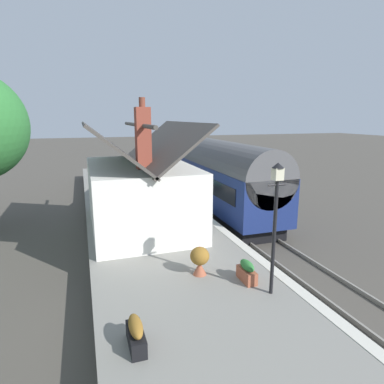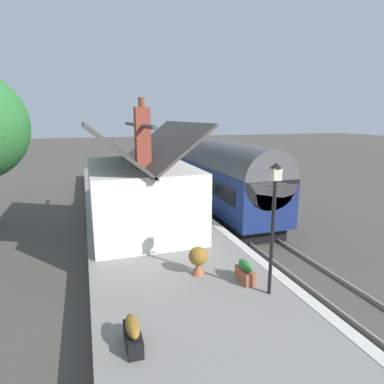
% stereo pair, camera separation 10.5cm
% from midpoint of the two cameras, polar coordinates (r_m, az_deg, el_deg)
% --- Properties ---
extents(ground_plane, '(160.00, 160.00, 0.00)m').
position_cam_midpoint_polar(ground_plane, '(18.77, 3.81, -4.77)').
color(ground_plane, '#4C473F').
extents(platform, '(32.00, 5.76, 0.87)m').
position_cam_midpoint_polar(platform, '(17.63, -8.01, -4.56)').
color(platform, gray).
rests_on(platform, ground).
extents(platform_edge_coping, '(32.00, 0.36, 0.02)m').
position_cam_midpoint_polar(platform_edge_coping, '(18.13, 0.38, -2.48)').
color(platform_edge_coping, beige).
rests_on(platform_edge_coping, platform).
extents(rail_near, '(52.00, 0.08, 0.14)m').
position_cam_midpoint_polar(rail_near, '(19.39, 8.28, -4.09)').
color(rail_near, gray).
rests_on(rail_near, ground).
extents(rail_far, '(52.00, 0.08, 0.14)m').
position_cam_midpoint_polar(rail_far, '(18.82, 4.33, -4.51)').
color(rail_far, gray).
rests_on(rail_far, ground).
extents(train, '(10.79, 2.73, 4.32)m').
position_cam_midpoint_polar(train, '(19.30, 5.51, 2.48)').
color(train, black).
rests_on(train, ground).
extents(station_building, '(7.23, 4.45, 5.50)m').
position_cam_midpoint_polar(station_building, '(14.81, -8.72, -0.05)').
color(station_building, white).
rests_on(station_building, platform).
extents(bench_platform_end, '(1.41, 0.48, 0.88)m').
position_cam_midpoint_polar(bench_platform_end, '(21.05, -6.23, 0.91)').
color(bench_platform_end, teal).
rests_on(bench_platform_end, platform).
extents(bench_near_building, '(1.41, 0.45, 0.88)m').
position_cam_midpoint_polar(bench_near_building, '(25.01, -8.64, 2.73)').
color(bench_near_building, teal).
rests_on(bench_near_building, platform).
extents(planter_by_door, '(0.79, 0.32, 0.64)m').
position_cam_midpoint_polar(planter_by_door, '(10.26, 9.42, -13.31)').
color(planter_by_door, '#9E5138').
rests_on(planter_by_door, platform).
extents(planter_bench_right, '(0.47, 0.47, 0.74)m').
position_cam_midpoint_polar(planter_bench_right, '(27.40, -9.24, 3.35)').
color(planter_bench_right, black).
rests_on(planter_bench_right, platform).
extents(planter_bench_left, '(0.46, 0.46, 0.83)m').
position_cam_midpoint_polar(planter_bench_left, '(24.00, -14.75, 2.00)').
color(planter_bench_left, teal).
rests_on(planter_bench_left, platform).
extents(planter_edge_near, '(0.59, 0.59, 0.94)m').
position_cam_midpoint_polar(planter_edge_near, '(10.44, 1.37, -11.48)').
color(planter_edge_near, '#9E5138').
rests_on(planter_edge_near, platform).
extents(planter_edge_far, '(0.94, 0.32, 0.64)m').
position_cam_midpoint_polar(planter_edge_far, '(7.74, -9.68, -22.83)').
color(planter_edge_far, black).
rests_on(planter_edge_far, platform).
extents(planter_under_sign, '(0.97, 0.32, 0.65)m').
position_cam_midpoint_polar(planter_under_sign, '(23.54, -6.08, 1.78)').
color(planter_under_sign, '#9E5138').
rests_on(planter_under_sign, platform).
extents(planter_corner_building, '(0.73, 0.73, 1.00)m').
position_cam_midpoint_polar(planter_corner_building, '(25.83, -11.48, 3.03)').
color(planter_corner_building, gray).
rests_on(planter_corner_building, platform).
extents(lamp_post_platform, '(0.32, 0.50, 3.65)m').
position_cam_midpoint_polar(lamp_post_platform, '(8.94, 14.20, -2.10)').
color(lamp_post_platform, black).
rests_on(lamp_post_platform, platform).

